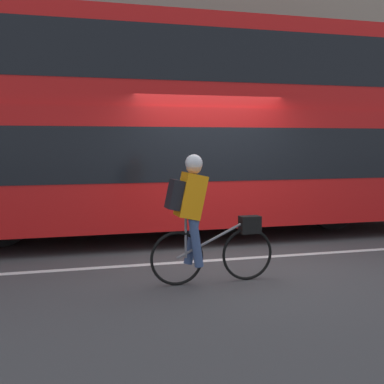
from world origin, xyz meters
The scene contains 8 objects.
ground_plane centered at (0.00, 0.00, 0.00)m, with size 80.00×80.00×0.00m, color #424244.
road_center_line centered at (0.00, -0.10, 0.00)m, with size 50.00×0.14×0.01m, color silver.
sidewalk_curb centered at (0.00, 4.56, 0.07)m, with size 60.00×1.63×0.13m.
building_facade centered at (0.00, 5.52, 4.48)m, with size 60.00×0.30×8.96m.
bus centered at (-0.18, 2.01, 2.14)m, with size 10.15×2.59×3.84m.
cyclist_on_bike centered at (-0.82, -1.28, 0.87)m, with size 1.60×0.32×1.60m.
trash_bin centered at (3.11, 4.48, 0.61)m, with size 0.57×0.57×0.96m.
street_sign_post centered at (5.37, 4.47, 1.59)m, with size 0.36×0.09×2.62m.
Camera 1 is at (-2.73, -7.49, 1.76)m, focal length 50.00 mm.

